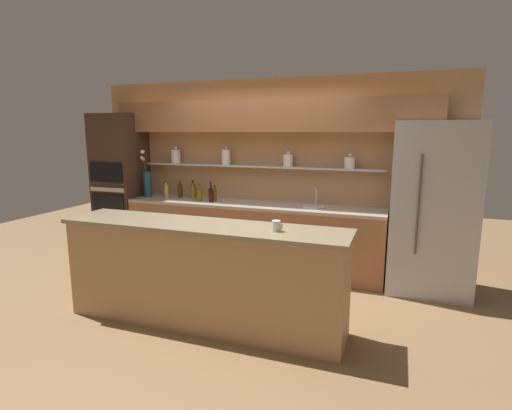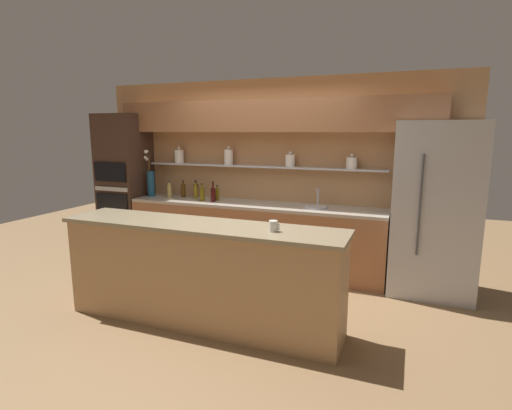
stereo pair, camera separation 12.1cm
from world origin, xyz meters
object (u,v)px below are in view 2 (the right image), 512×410
(sink_fixture, at_px, (316,206))
(bottle_wine_4, at_px, (213,194))
(flower_vase, at_px, (151,181))
(bottle_spirit_0, at_px, (183,190))
(bottle_oil_6, at_px, (217,194))
(bottle_spirit_3, at_px, (196,190))
(bottle_spirit_7, at_px, (169,191))
(bottle_oil_2, at_px, (196,192))
(refrigerator, at_px, (435,210))
(coffee_mug, at_px, (273,226))
(oven_tower, at_px, (125,185))
(bottle_oil_5, at_px, (202,194))
(bottle_oil_1, at_px, (169,190))

(sink_fixture, height_order, bottle_wine_4, bottle_wine_4)
(flower_vase, relative_size, bottle_spirit_0, 2.80)
(bottle_oil_6, bearing_deg, bottle_spirit_3, 163.69)
(sink_fixture, bearing_deg, bottle_spirit_7, -179.19)
(bottle_oil_2, xyz_separation_m, bottle_oil_6, (0.38, -0.05, -0.01))
(refrigerator, height_order, bottle_wine_4, refrigerator)
(sink_fixture, relative_size, bottle_wine_4, 1.10)
(refrigerator, xyz_separation_m, bottle_oil_6, (-2.83, 0.07, 0.00))
(bottle_spirit_7, bearing_deg, coffee_mug, -37.66)
(sink_fixture, height_order, bottle_spirit_7, same)
(oven_tower, bearing_deg, bottle_oil_5, -3.00)
(bottle_wine_4, distance_m, coffee_mug, 2.21)
(bottle_oil_6, bearing_deg, bottle_wine_4, -95.41)
(oven_tower, height_order, bottle_wine_4, oven_tower)
(bottle_oil_6, bearing_deg, bottle_spirit_7, -175.70)
(bottle_wine_4, bearing_deg, bottle_oil_5, -178.39)
(refrigerator, height_order, bottle_oil_6, refrigerator)
(refrigerator, distance_m, oven_tower, 4.40)
(bottle_wine_4, xyz_separation_m, bottle_oil_5, (-0.17, -0.00, -0.00))
(oven_tower, relative_size, bottle_spirit_7, 8.59)
(refrigerator, xyz_separation_m, bottle_spirit_3, (-3.24, 0.20, 0.02))
(bottle_spirit_3, xyz_separation_m, coffee_mug, (1.87, -1.89, 0.04))
(bottle_oil_5, distance_m, bottle_spirit_7, 0.58)
(bottle_oil_2, xyz_separation_m, bottle_wine_4, (0.37, -0.16, 0.00))
(bottle_oil_2, xyz_separation_m, bottle_spirit_3, (-0.04, 0.07, 0.01))
(coffee_mug, bearing_deg, flower_vase, 145.87)
(bottle_spirit_0, relative_size, bottle_oil_2, 1.03)
(refrigerator, distance_m, bottle_oil_5, 3.01)
(bottle_wine_4, bearing_deg, bottle_spirit_0, 162.83)
(flower_vase, bearing_deg, bottle_spirit_3, 12.61)
(bottle_spirit_7, height_order, coffee_mug, bottle_spirit_7)
(sink_fixture, height_order, bottle_oil_1, sink_fixture)
(flower_vase, xyz_separation_m, coffee_mug, (2.55, -1.73, -0.08))
(bottle_oil_2, distance_m, bottle_oil_5, 0.25)
(flower_vase, relative_size, bottle_oil_6, 3.19)
(sink_fixture, relative_size, bottle_oil_2, 1.28)
(bottle_wine_4, height_order, bottle_spirit_7, bottle_wine_4)
(flower_vase, bearing_deg, coffee_mug, -34.13)
(bottle_oil_1, distance_m, bottle_spirit_3, 0.46)
(refrigerator, height_order, bottle_spirit_0, refrigerator)
(bottle_spirit_0, distance_m, bottle_oil_5, 0.47)
(sink_fixture, relative_size, bottle_spirit_7, 1.25)
(bottle_spirit_7, bearing_deg, flower_vase, 175.94)
(bottle_oil_5, xyz_separation_m, bottle_spirit_7, (-0.58, 0.05, 0.01))
(bottle_spirit_0, bearing_deg, bottle_spirit_7, -138.68)
(sink_fixture, bearing_deg, bottle_oil_6, 178.95)
(flower_vase, bearing_deg, bottle_oil_2, 6.45)
(flower_vase, height_order, bottle_oil_5, flower_vase)
(bottle_oil_2, distance_m, bottle_wine_4, 0.40)
(refrigerator, relative_size, bottle_spirit_0, 8.00)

